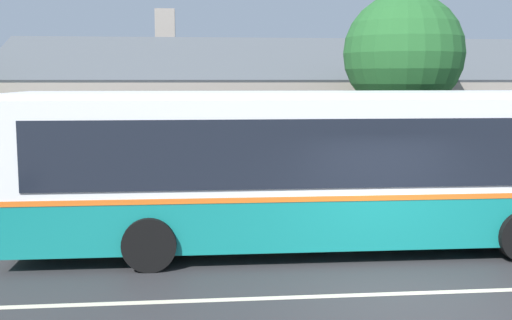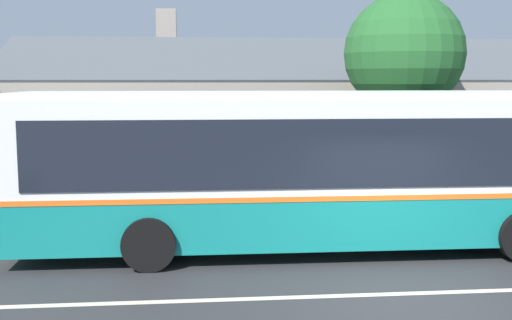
% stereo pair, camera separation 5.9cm
% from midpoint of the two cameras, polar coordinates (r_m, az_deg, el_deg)
% --- Properties ---
extents(ground_plane, '(300.00, 300.00, 0.00)m').
position_cam_midpoint_polar(ground_plane, '(11.03, 12.99, -11.49)').
color(ground_plane, '#2D2D30').
extents(sidewalk_far, '(60.00, 3.00, 0.15)m').
position_cam_midpoint_polar(sidewalk_far, '(16.60, 6.31, -4.74)').
color(sidewalk_far, '#9E9E99').
rests_on(sidewalk_far, ground).
extents(lane_divider_stripe, '(60.00, 0.16, 0.01)m').
position_cam_midpoint_polar(lane_divider_stripe, '(11.03, 12.99, -11.47)').
color(lane_divider_stripe, beige).
rests_on(lane_divider_stripe, ground).
extents(community_building, '(22.00, 8.50, 5.96)m').
position_cam_midpoint_polar(community_building, '(23.28, 6.57, 3.04)').
color(community_building, gray).
rests_on(community_building, ground).
extents(transit_bus, '(12.31, 2.86, 3.25)m').
position_cam_midpoint_polar(transit_bus, '(13.15, 5.50, -0.50)').
color(transit_bus, '#147F7A').
rests_on(transit_bus, ground).
extents(street_tree_primary, '(3.22, 3.22, 5.79)m').
position_cam_midpoint_polar(street_tree_primary, '(17.83, 12.88, 8.80)').
color(street_tree_primary, '#4C3828').
rests_on(street_tree_primary, ground).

